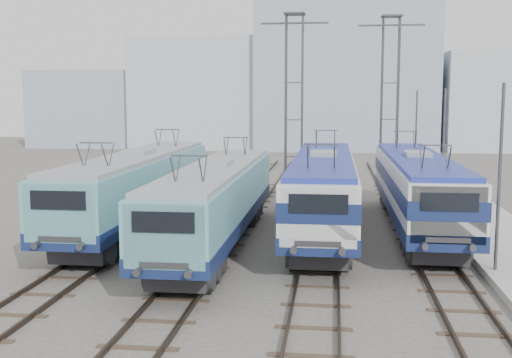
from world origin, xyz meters
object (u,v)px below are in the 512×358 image
object	(u,v)px
locomotive_center_right	(323,185)
mast_front	(499,182)
mast_rear	(416,139)
locomotive_far_right	(417,185)
mast_mid	(443,153)
catenary_tower_west	(294,95)
locomotive_far_left	(137,184)
locomotive_center_left	(216,198)
catenary_tower_east	(390,95)

from	to	relation	value
locomotive_center_right	mast_front	bearing A→B (deg)	-47.38
mast_front	mast_rear	xyz separation A→B (m)	(0.00, 24.00, 0.00)
locomotive_center_right	mast_rear	size ratio (longest dim) A/B	2.62
locomotive_center_right	locomotive_far_right	bearing A→B (deg)	13.41
locomotive_far_right	mast_front	distance (m)	8.27
locomotive_center_right	mast_mid	size ratio (longest dim) A/B	2.62
catenary_tower_west	mast_mid	world-z (taller)	catenary_tower_west
catenary_tower_west	mast_front	size ratio (longest dim) A/B	1.71
locomotive_far_left	locomotive_center_left	world-z (taller)	locomotive_far_left
catenary_tower_west	mast_front	world-z (taller)	catenary_tower_west
locomotive_center_left	locomotive_far_right	bearing A→B (deg)	27.46
catenary_tower_east	locomotive_far_left	bearing A→B (deg)	-130.51
locomotive_far_right	mast_mid	size ratio (longest dim) A/B	2.58
locomotive_far_left	locomotive_center_left	bearing A→B (deg)	-35.39
locomotive_center_left	catenary_tower_east	xyz separation A→B (m)	(8.75, 18.70, 4.45)
locomotive_far_right	mast_rear	world-z (taller)	mast_rear
mast_front	mast_mid	size ratio (longest dim) A/B	1.00
locomotive_center_left	locomotive_far_right	size ratio (longest dim) A/B	0.97
locomotive_center_right	catenary_tower_east	xyz separation A→B (m)	(4.25, 15.10, 4.30)
mast_mid	catenary_tower_west	bearing A→B (deg)	137.07
mast_front	locomotive_center_left	bearing A→B (deg)	163.10
mast_front	locomotive_center_right	bearing A→B (deg)	132.62
locomotive_far_right	catenary_tower_east	world-z (taller)	catenary_tower_east
locomotive_far_left	locomotive_center_right	bearing A→B (deg)	2.59
catenary_tower_east	mast_rear	xyz separation A→B (m)	(2.10, 2.00, -3.14)
mast_rear	locomotive_far_right	bearing A→B (deg)	-96.58
mast_front	mast_rear	bearing A→B (deg)	90.00
locomotive_far_left	mast_mid	xyz separation A→B (m)	(15.35, 5.51, 1.21)
locomotive_far_right	catenary_tower_west	xyz separation A→B (m)	(-6.75, 12.03, 4.34)
locomotive_far_left	mast_rear	size ratio (longest dim) A/B	2.63
catenary_tower_east	mast_mid	distance (m)	10.69
mast_front	mast_mid	distance (m)	12.00
catenary_tower_west	locomotive_far_right	bearing A→B (deg)	-60.70
locomotive_center_left	catenary_tower_east	distance (m)	21.12
locomotive_far_left	mast_mid	distance (m)	16.35
mast_front	mast_rear	size ratio (longest dim) A/B	1.00
locomotive_far_left	locomotive_center_right	size ratio (longest dim) A/B	1.00
locomotive_far_left	locomotive_center_left	distance (m)	5.52
catenary_tower_west	mast_front	xyz separation A→B (m)	(8.60, -20.00, -3.14)
locomotive_center_left	catenary_tower_east	world-z (taller)	catenary_tower_east
locomotive_center_right	catenary_tower_east	bearing A→B (deg)	74.28
locomotive_far_right	mast_front	world-z (taller)	mast_front
locomotive_center_left	catenary_tower_west	xyz separation A→B (m)	(2.25, 16.70, 4.45)
mast_rear	locomotive_center_right	bearing A→B (deg)	-110.37
mast_mid	locomotive_far_left	bearing A→B (deg)	-160.27
locomotive_far_left	locomotive_far_right	xyz separation A→B (m)	(13.50, 1.48, 0.02)
catenary_tower_east	mast_rear	world-z (taller)	catenary_tower_east
catenary_tower_east	mast_mid	bearing A→B (deg)	-78.14
catenary_tower_west	mast_mid	xyz separation A→B (m)	(8.60, -8.00, -3.14)
catenary_tower_west	catenary_tower_east	size ratio (longest dim) A/B	1.00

